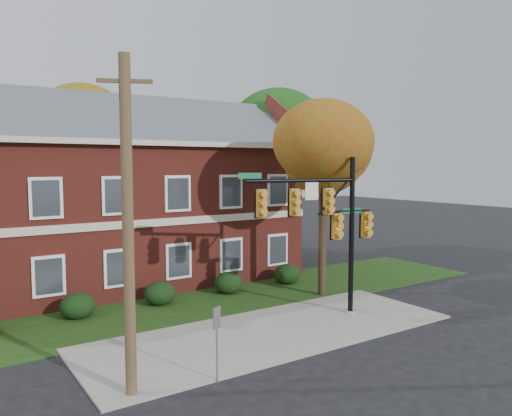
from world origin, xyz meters
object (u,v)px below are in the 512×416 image
apartment_building (118,187)px  hedge_left (78,306)px  tree_near_right (329,153)px  hedge_right (229,283)px  hedge_center (160,293)px  hedge_far_right (287,274)px  tree_right_rear (283,134)px  sign_post (217,332)px  tree_far_rear (98,124)px  utility_pole (128,227)px  traffic_signal (327,219)px

apartment_building → hedge_left: bearing=-123.7°
tree_near_right → hedge_right: bearing=142.7°
hedge_left → hedge_center: (3.50, 0.00, 0.00)m
hedge_right → hedge_far_right: size_ratio=1.00×
apartment_building → hedge_center: 6.89m
hedge_center → hedge_right: bearing=0.0°
tree_near_right → tree_right_rear: tree_right_rear is taller
hedge_left → sign_post: (1.76, -8.22, 0.95)m
hedge_right → sign_post: bearing=-122.5°
hedge_left → hedge_center: size_ratio=1.00×
hedge_left → sign_post: sign_post is taller
sign_post → hedge_center: bearing=53.1°
tree_right_rear → tree_far_rear: bearing=145.0°
hedge_far_right → utility_pole: utility_pole is taller
apartment_building → tree_right_rear: 11.77m
traffic_signal → tree_far_rear: bearing=112.8°
hedge_right → traffic_signal: (1.37, -5.37, 3.48)m
hedge_right → tree_far_rear: size_ratio=0.12×
traffic_signal → hedge_right: bearing=116.3°
hedge_right → tree_near_right: tree_near_right is taller
hedge_right → sign_post: 9.80m
tree_right_rear → hedge_far_right: bearing=-125.2°
tree_near_right → tree_right_rear: 9.94m
hedge_left → tree_right_rear: (14.81, 6.11, 7.60)m
hedge_right → traffic_signal: bearing=-75.7°
hedge_left → tree_near_right: size_ratio=0.16×
tree_near_right → tree_right_rear: bearing=65.4°
tree_right_rear → utility_pole: (-15.37, -13.81, -3.59)m
hedge_center → tree_far_rear: tree_far_rear is taller
apartment_building → hedge_right: size_ratio=13.43×
apartment_building → tree_near_right: (7.22, -8.09, 1.68)m
apartment_building → tree_far_rear: tree_far_rear is taller
hedge_center → apartment_building: bearing=90.0°
apartment_building → utility_pole: (-4.05, -12.95, -0.45)m
hedge_center → sign_post: size_ratio=0.64×
tree_right_rear → tree_far_rear: tree_far_rear is taller
hedge_center → tree_right_rear: 14.94m
hedge_center → tree_near_right: (7.22, -2.83, 6.14)m
traffic_signal → sign_post: traffic_signal is taller
tree_right_rear → tree_far_rear: size_ratio=0.92×
tree_near_right → tree_right_rear: (4.09, 8.95, 1.45)m
hedge_right → utility_pole: size_ratio=0.16×
hedge_left → traffic_signal: traffic_signal is taller
apartment_building → sign_post: bearing=-97.4°
tree_right_rear → sign_post: tree_right_rear is taller
hedge_far_right → tree_near_right: size_ratio=0.16×
apartment_building → hedge_center: apartment_building is taller
hedge_left → tree_far_rear: size_ratio=0.12×
hedge_right → tree_far_rear: bearing=99.4°
apartment_building → utility_pole: size_ratio=2.10×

